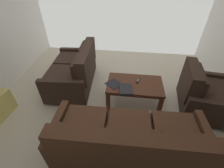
% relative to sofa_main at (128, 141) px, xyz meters
% --- Properties ---
extents(ground_plane, '(4.83, 4.81, 0.01)m').
position_rel_sofa_main_xyz_m(ground_plane, '(0.41, -1.02, -0.37)').
color(ground_plane, beige).
extents(sofa_main, '(2.07, 0.85, 0.84)m').
position_rel_sofa_main_xyz_m(sofa_main, '(0.00, 0.00, 0.00)').
color(sofa_main, black).
rests_on(sofa_main, ground).
extents(loveseat_near, '(0.97, 1.48, 0.92)m').
position_rel_sofa_main_xyz_m(loveseat_near, '(1.22, -1.52, 0.02)').
color(loveseat_near, black).
rests_on(loveseat_near, ground).
extents(coffee_table, '(1.02, 0.62, 0.47)m').
position_rel_sofa_main_xyz_m(coffee_table, '(-0.07, -1.11, 0.04)').
color(coffee_table, '#4C2819').
rests_on(coffee_table, ground).
extents(armchair_side, '(1.00, 1.05, 0.88)m').
position_rel_sofa_main_xyz_m(armchair_side, '(-1.32, -1.10, -0.00)').
color(armchair_side, black).
rests_on(armchair_side, ground).
extents(book_stack, '(0.26, 0.31, 0.05)m').
position_rel_sofa_main_xyz_m(book_stack, '(0.08, -0.89, 0.14)').
color(book_stack, black).
rests_on(book_stack, coffee_table).
extents(tv_remote, '(0.09, 0.17, 0.02)m').
position_rel_sofa_main_xyz_m(tv_remote, '(-0.13, -1.20, 0.12)').
color(tv_remote, black).
rests_on(tv_remote, coffee_table).
extents(loose_magazine, '(0.35, 0.35, 0.01)m').
position_rel_sofa_main_xyz_m(loose_magazine, '(0.31, -1.05, 0.12)').
color(loose_magazine, black).
rests_on(loose_magazine, coffee_table).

